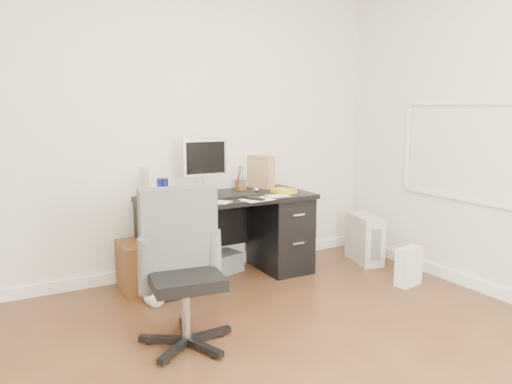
% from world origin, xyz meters
% --- Properties ---
extents(ground, '(4.00, 4.00, 0.00)m').
position_xyz_m(ground, '(0.00, 0.00, 0.00)').
color(ground, '#482717').
rests_on(ground, ground).
extents(room_shell, '(4.02, 4.02, 2.71)m').
position_xyz_m(room_shell, '(0.03, 0.03, 1.66)').
color(room_shell, white).
rests_on(room_shell, ground).
extents(desk, '(1.50, 0.70, 0.75)m').
position_xyz_m(desk, '(0.30, 1.65, 0.40)').
color(desk, black).
rests_on(desk, ground).
extents(loose_papers, '(1.10, 0.60, 0.00)m').
position_xyz_m(loose_papers, '(0.10, 1.60, 0.75)').
color(loose_papers, white).
rests_on(loose_papers, desk).
extents(lcd_monitor, '(0.41, 0.25, 0.50)m').
position_xyz_m(lcd_monitor, '(0.14, 1.75, 1.00)').
color(lcd_monitor, '#AAAAAE').
rests_on(lcd_monitor, desk).
extents(keyboard, '(0.48, 0.20, 0.03)m').
position_xyz_m(keyboard, '(0.29, 1.54, 0.76)').
color(keyboard, black).
rests_on(keyboard, desk).
extents(computer_mouse, '(0.07, 0.07, 0.05)m').
position_xyz_m(computer_mouse, '(0.60, 1.66, 0.78)').
color(computer_mouse, '#AAAAAE').
rests_on(computer_mouse, desk).
extents(travel_mug, '(0.10, 0.10, 0.21)m').
position_xyz_m(travel_mug, '(-0.31, 1.57, 0.85)').
color(travel_mug, navy).
rests_on(travel_mug, desk).
extents(white_binder, '(0.10, 0.22, 0.26)m').
position_xyz_m(white_binder, '(-0.32, 1.90, 0.88)').
color(white_binder, silver).
rests_on(white_binder, desk).
extents(magazine_file, '(0.22, 0.29, 0.31)m').
position_xyz_m(magazine_file, '(0.78, 1.88, 0.90)').
color(magazine_file, '#A17D4D').
rests_on(magazine_file, desk).
extents(pen_cup, '(0.10, 0.10, 0.23)m').
position_xyz_m(pen_cup, '(0.54, 1.85, 0.86)').
color(pen_cup, brown).
rests_on(pen_cup, desk).
extents(yellow_book, '(0.20, 0.23, 0.03)m').
position_xyz_m(yellow_book, '(0.82, 1.53, 0.77)').
color(yellow_book, yellow).
rests_on(yellow_book, desk).
extents(paper_remote, '(0.28, 0.24, 0.02)m').
position_xyz_m(paper_remote, '(0.44, 1.35, 0.76)').
color(paper_remote, white).
rests_on(paper_remote, desk).
extents(office_chair, '(0.64, 0.64, 1.01)m').
position_xyz_m(office_chair, '(-0.49, 0.60, 0.50)').
color(office_chair, '#4C4E4C').
rests_on(office_chair, ground).
extents(pc_tower, '(0.32, 0.51, 0.47)m').
position_xyz_m(pc_tower, '(1.70, 1.43, 0.23)').
color(pc_tower, beige).
rests_on(pc_tower, ground).
extents(shopping_bag, '(0.28, 0.22, 0.33)m').
position_xyz_m(shopping_bag, '(1.58, 0.73, 0.17)').
color(shopping_bag, white).
rests_on(shopping_bag, ground).
extents(wicker_basket, '(0.41, 0.41, 0.40)m').
position_xyz_m(wicker_basket, '(-0.43, 1.75, 0.20)').
color(wicker_basket, '#462915').
rests_on(wicker_basket, ground).
extents(desk_printer, '(0.36, 0.33, 0.18)m').
position_xyz_m(desk_printer, '(0.34, 1.82, 0.09)').
color(desk_printer, '#5C5C60').
rests_on(desk_printer, ground).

